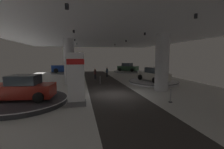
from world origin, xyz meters
name	(u,v)px	position (x,y,z in m)	size (l,w,h in m)	color
ground	(115,95)	(0.00, 0.00, -0.02)	(24.00, 44.00, 0.06)	silver
ceiling_with_spotlights	(115,30)	(0.00, 0.00, 5.55)	(24.00, 44.00, 0.39)	silver
column_right	(162,63)	(4.88, 0.65, 2.75)	(1.31, 1.31, 5.50)	silver
column_left	(69,62)	(-4.19, 6.19, 2.75)	(1.23, 1.23, 5.50)	silver
brand_sign_pylon	(76,79)	(-3.23, -2.51, 1.87)	(1.27, 0.65, 3.60)	slate
display_platform_near_left	(23,101)	(-6.94, -1.29, 0.20)	(6.09, 6.09, 0.35)	#333338
display_car_near_left	(23,88)	(-6.91, -1.29, 1.12)	(4.39, 2.64, 1.71)	maroon
display_platform_deep_right	(128,72)	(7.03, 18.02, 0.17)	(5.82, 5.82, 0.31)	#B7B7BC
display_car_deep_right	(128,67)	(7.01, 18.05, 1.07)	(4.24, 4.24, 1.71)	#2D5638
display_platform_deep_left	(66,73)	(-5.74, 18.52, 0.18)	(5.68, 5.68, 0.32)	#B7B7BC
pickup_truck_deep_left	(67,67)	(-5.42, 18.58, 1.26)	(5.60, 3.43, 2.30)	navy
display_platform_mid_right	(153,82)	(6.07, 4.66, 0.17)	(6.09, 6.09, 0.30)	silver
display_car_mid_right	(153,75)	(6.08, 4.63, 1.07)	(2.97, 4.50, 1.71)	silver
visitor_walking_near	(95,73)	(-0.76, 9.55, 0.91)	(0.32, 0.32, 1.59)	black
visitor_walking_far	(107,72)	(1.40, 11.73, 0.91)	(0.32, 0.32, 1.59)	black
stanchion_a	(171,97)	(3.51, -3.11, 0.37)	(0.28, 0.28, 1.01)	#333338
stanchion_b	(100,81)	(-0.58, 5.31, 0.37)	(0.28, 0.28, 1.01)	#333338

